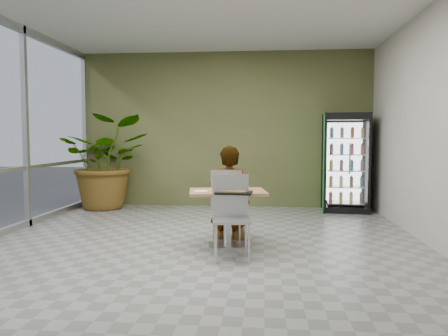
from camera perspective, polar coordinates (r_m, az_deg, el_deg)
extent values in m
plane|color=gray|center=(5.79, -3.13, -10.37)|extent=(7.00, 7.00, 0.00)
cube|color=tan|center=(5.67, 0.45, -3.15)|extent=(1.07, 0.83, 0.04)
cylinder|color=#AFB2B4|center=(5.73, 0.45, -6.87)|extent=(0.10, 0.10, 0.71)
cube|color=#AFB2B4|center=(5.80, 0.45, -10.13)|extent=(0.54, 0.46, 0.04)
cube|color=#AFB2B4|center=(6.26, 0.74, -4.89)|extent=(0.50, 0.50, 0.03)
cube|color=#AFB2B4|center=(6.03, 0.28, -2.74)|extent=(0.44, 0.10, 0.52)
cylinder|color=#AFB2B4|center=(6.44, 2.77, -6.76)|extent=(0.02, 0.02, 0.47)
cylinder|color=#AFB2B4|center=(6.53, -0.47, -6.61)|extent=(0.02, 0.02, 0.47)
cylinder|color=#AFB2B4|center=(6.08, 2.05, -7.40)|extent=(0.02, 0.02, 0.47)
cylinder|color=#AFB2B4|center=(6.17, -1.38, -7.23)|extent=(0.02, 0.02, 0.47)
cube|color=#AFB2B4|center=(5.16, 1.00, -6.80)|extent=(0.50, 0.50, 0.03)
cube|color=#AFB2B4|center=(5.32, 0.85, -3.62)|extent=(0.44, 0.09, 0.52)
cylinder|color=#AFB2B4|center=(5.01, -1.03, -9.86)|extent=(0.03, 0.03, 0.47)
cylinder|color=#AFB2B4|center=(5.04, 3.30, -9.79)|extent=(0.03, 0.03, 0.47)
cylinder|color=#AFB2B4|center=(5.38, -1.17, -8.90)|extent=(0.03, 0.03, 0.47)
cylinder|color=#AFB2B4|center=(5.40, 2.87, -8.84)|extent=(0.03, 0.03, 0.47)
imported|color=black|center=(6.21, 0.71, -4.55)|extent=(0.65, 0.48, 1.63)
cylinder|color=white|center=(5.73, 0.58, -2.81)|extent=(0.22, 0.22, 0.01)
cylinder|color=white|center=(5.72, 2.21, -2.08)|extent=(0.09, 0.09, 0.16)
cylinder|color=red|center=(5.72, 2.21, -2.13)|extent=(0.09, 0.09, 0.09)
cylinder|color=white|center=(5.71, 2.22, -1.23)|extent=(0.10, 0.10, 0.01)
cube|color=white|center=(5.46, -3.01, -3.10)|extent=(0.17, 0.17, 0.02)
cube|color=black|center=(5.34, 1.31, -3.24)|extent=(0.46, 0.34, 0.02)
cube|color=black|center=(8.78, 15.66, 0.68)|extent=(0.92, 0.76, 1.90)
cube|color=green|center=(8.71, 12.86, 0.71)|extent=(0.08, 0.65, 1.86)
cube|color=white|center=(8.46, 16.06, 0.69)|extent=(0.68, 0.09, 1.52)
imported|color=#265E25|center=(9.13, -15.06, 0.76)|extent=(1.99, 1.82, 1.88)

